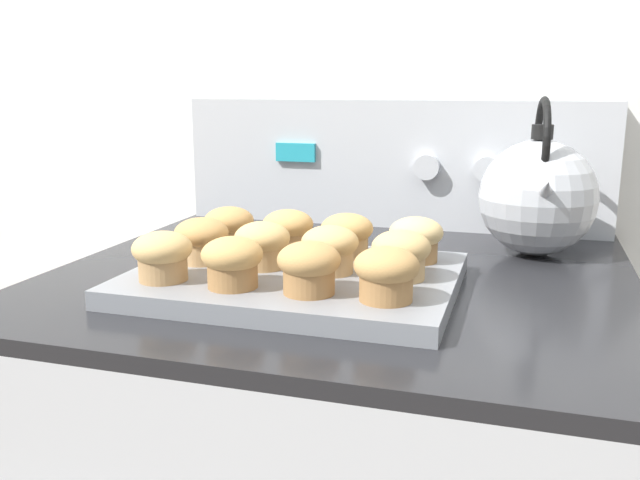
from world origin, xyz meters
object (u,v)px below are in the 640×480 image
muffin_r0_c2 (309,266)px  muffin_r1_c2 (330,248)px  muffin_r0_c1 (232,261)px  muffin_r2_c0 (229,226)px  muffin_r0_c3 (386,273)px  muffin_r1_c1 (262,244)px  muffin_r1_c3 (401,254)px  tea_kettle (538,195)px  muffin_r1_c0 (202,239)px  muffin_r2_c3 (416,238)px  muffin_r0_c0 (162,255)px  muffin_r2_c1 (288,230)px  muffin_pan (296,279)px  muffin_r2_c2 (347,234)px

muffin_r0_c2 → muffin_r1_c2: bearing=91.3°
muffin_r0_c1 → muffin_r2_c0: 0.19m
muffin_r0_c3 → muffin_r1_c2: 0.12m
muffin_r0_c1 → muffin_r1_c1: size_ratio=1.00×
muffin_r0_c1 → muffin_r1_c3: 0.19m
muffin_r1_c3 → tea_kettle: (0.15, 0.25, 0.03)m
muffin_r1_c1 → muffin_r1_c3: 0.17m
muffin_r0_c1 → muffin_r0_c3: (0.17, 0.00, 0.00)m
muffin_r0_c2 → muffin_r1_c0: 0.19m
muffin_r2_c3 → muffin_r1_c1: bearing=-153.9°
muffin_r0_c0 → muffin_r2_c0: size_ratio=1.00×
muffin_r0_c1 → muffin_r2_c1: size_ratio=1.00×
muffin_r1_c1 → muffin_r1_c2: bearing=1.0°
muffin_r0_c2 → muffin_r1_c1: (-0.09, 0.08, 0.00)m
muffin_r1_c2 → muffin_r2_c0: (-0.16, 0.08, 0.00)m
muffin_r0_c2 → muffin_r0_c3: size_ratio=1.00×
muffin_r0_c0 → muffin_pan: bearing=32.8°
muffin_r2_c1 → muffin_pan: bearing=-64.8°
muffin_r1_c3 → muffin_r2_c3: same height
muffin_r1_c3 → muffin_r2_c2: size_ratio=1.00×
muffin_r2_c2 → muffin_r2_c3: same height
muffin_r1_c2 → tea_kettle: bearing=47.8°
muffin_r1_c1 → muffin_r2_c1: bearing=88.4°
muffin_r0_c3 → muffin_r2_c3: bearing=89.0°
muffin_r1_c1 → muffin_r2_c2: (0.08, 0.08, 0.00)m
muffin_r2_c2 → muffin_r2_c3: bearing=1.3°
muffin_pan → muffin_r1_c0: (-0.12, 0.00, 0.04)m
muffin_r0_c1 → muffin_r2_c2: same height
muffin_pan → muffin_r0_c1: muffin_r0_c1 is taller
muffin_pan → muffin_r1_c2: 0.06m
muffin_r0_c3 → muffin_r2_c2: 0.18m
muffin_r2_c1 → muffin_r1_c1: bearing=-91.6°
muffin_r2_c1 → muffin_r1_c3: bearing=-27.0°
muffin_r0_c3 → muffin_r2_c3: same height
muffin_r1_c0 → muffin_r1_c3: (0.25, -0.00, 0.00)m
muffin_r2_c0 → muffin_r2_c2: bearing=-0.0°
muffin_r1_c0 → muffin_r1_c2: size_ratio=1.00×
muffin_pan → muffin_r1_c1: (-0.04, 0.00, 0.04)m
muffin_r1_c0 → muffin_r2_c2: (0.16, 0.08, 0.00)m
muffin_r1_c0 → muffin_r1_c2: (0.16, 0.00, 0.00)m
muffin_r0_c1 → muffin_r1_c1: same height
muffin_r0_c2 → muffin_r2_c0: size_ratio=1.00×
muffin_r2_c1 → muffin_r2_c3: (0.17, -0.00, 0.00)m
muffin_r2_c0 → muffin_r2_c3: (0.25, 0.00, 0.00)m
muffin_r0_c1 → muffin_r1_c3: (0.17, 0.09, 0.00)m
muffin_pan → muffin_r1_c2: bearing=3.1°
muffin_r0_c0 → tea_kettle: 0.52m
muffin_r1_c2 → muffin_r2_c0: size_ratio=1.00×
muffin_r1_c0 → muffin_r2_c0: size_ratio=1.00×
muffin_pan → muffin_r2_c0: muffin_r2_c0 is taller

